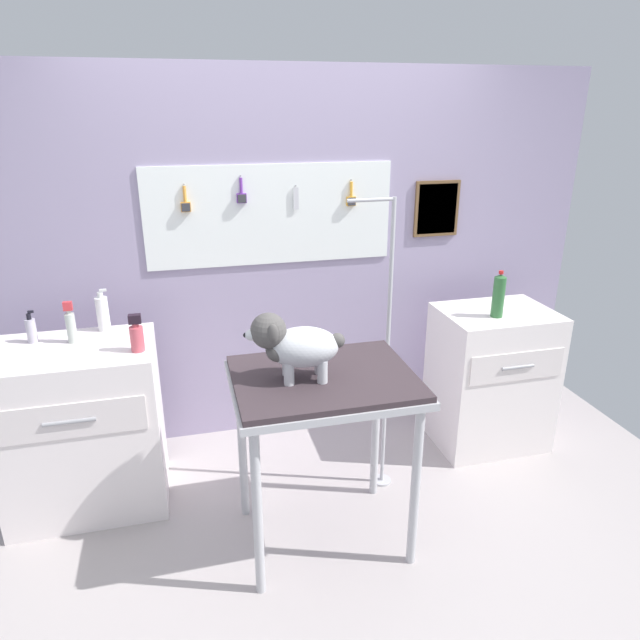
# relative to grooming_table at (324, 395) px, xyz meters

# --- Properties ---
(ground) EXTENTS (4.40, 4.00, 0.04)m
(ground) POSITION_rel_grooming_table_xyz_m (0.05, -0.11, -0.83)
(ground) COLOR #AAA09F
(rear_wall_panel) EXTENTS (4.00, 0.11, 2.30)m
(rear_wall_panel) POSITION_rel_grooming_table_xyz_m (0.06, 1.17, 0.35)
(rear_wall_panel) COLOR #9B8DAE
(rear_wall_panel) RESTS_ON ground
(grooming_table) EXTENTS (0.85, 0.66, 0.91)m
(grooming_table) POSITION_rel_grooming_table_xyz_m (0.00, 0.00, 0.00)
(grooming_table) COLOR #B7B7BC
(grooming_table) RESTS_ON ground
(grooming_arm) EXTENTS (0.29, 0.11, 1.65)m
(grooming_arm) POSITION_rel_grooming_table_xyz_m (0.44, 0.35, -0.04)
(grooming_arm) COLOR #B7B7BC
(grooming_arm) RESTS_ON ground
(dog) EXTENTS (0.44, 0.24, 0.32)m
(dog) POSITION_rel_grooming_table_xyz_m (-0.14, -0.01, 0.28)
(dog) COLOR silver
(dog) RESTS_ON grooming_table
(counter_left) EXTENTS (0.80, 0.58, 0.92)m
(counter_left) POSITION_rel_grooming_table_xyz_m (-1.17, 0.60, -0.35)
(counter_left) COLOR white
(counter_left) RESTS_ON ground
(cabinet_right) EXTENTS (0.68, 0.54, 0.90)m
(cabinet_right) POSITION_rel_grooming_table_xyz_m (1.26, 0.62, -0.36)
(cabinet_right) COLOR white
(cabinet_right) RESTS_ON ground
(detangler_spray) EXTENTS (0.07, 0.07, 0.19)m
(detangler_spray) POSITION_rel_grooming_table_xyz_m (-0.83, 0.48, 0.19)
(detangler_spray) COLOR #CE525E
(detangler_spray) RESTS_ON counter_left
(pump_bottle_white) EXTENTS (0.05, 0.05, 0.17)m
(pump_bottle_white) POSITION_rel_grooming_table_xyz_m (-1.36, 0.73, 0.18)
(pump_bottle_white) COLOR #B4AEC0
(pump_bottle_white) RESTS_ON counter_left
(spray_bottle_tall) EXTENTS (0.07, 0.07, 0.23)m
(spray_bottle_tall) POSITION_rel_grooming_table_xyz_m (-1.02, 0.82, 0.21)
(spray_bottle_tall) COLOR white
(spray_bottle_tall) RESTS_ON counter_left
(shampoo_bottle) EXTENTS (0.05, 0.05, 0.22)m
(shampoo_bottle) POSITION_rel_grooming_table_xyz_m (-1.16, 0.68, 0.21)
(shampoo_bottle) COLOR #B1BBB3
(shampoo_bottle) RESTS_ON counter_left
(soda_bottle) EXTENTS (0.07, 0.07, 0.28)m
(soda_bottle) POSITION_rel_grooming_table_xyz_m (1.20, 0.54, 0.22)
(soda_bottle) COLOR #2F6936
(soda_bottle) RESTS_ON cabinet_right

